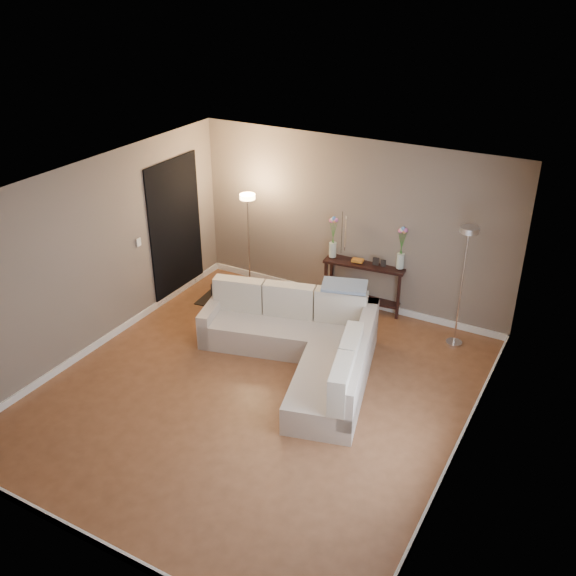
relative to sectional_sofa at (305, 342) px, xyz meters
The scene contains 23 objects.
floor 0.95m from the sectional_sofa, 103.48° to the right, with size 5.00×5.50×0.01m, color brown.
ceiling 2.47m from the sectional_sofa, 103.48° to the right, with size 5.00×5.50×0.01m, color white.
wall_back 2.14m from the sectional_sofa, 96.35° to the left, with size 5.00×0.02×2.60m, color #77685B.
wall_front 3.77m from the sectional_sofa, 93.30° to the right, with size 5.00×0.02×2.60m, color #77685B.
wall_left 3.02m from the sectional_sofa, 162.16° to the right, with size 0.02×5.50×2.60m, color #77685B.
wall_right 2.65m from the sectional_sofa, 20.84° to the right, with size 0.02×5.50×2.60m, color #77685B.
baseboard_back 1.89m from the sectional_sofa, 96.44° to the left, with size 5.00×0.03×0.10m, color white.
baseboard_front 3.63m from the sectional_sofa, 93.33° to the right, with size 5.00×0.03×0.10m, color white.
baseboard_left 2.85m from the sectional_sofa, 162.00° to the right, with size 0.03×5.50×0.10m, color white.
baseboard_right 2.45m from the sectional_sofa, 21.05° to the right, with size 0.03×5.50×0.10m, color white.
doorway 2.92m from the sectional_sofa, 162.96° to the left, with size 0.02×1.20×2.20m, color black.
switch_plate 2.83m from the sectional_sofa, behind, with size 0.02×0.08×0.12m, color white.
sectional_sofa is the anchor object (origin of this frame).
throw_blanket 0.93m from the sectional_sofa, 69.98° to the left, with size 0.60×0.35×0.05m, color gray.
console_table 1.77m from the sectional_sofa, 89.57° to the left, with size 1.26×0.46×0.76m.
leaning_mirror 2.10m from the sectional_sofa, 87.83° to the left, with size 0.87×0.13×0.68m.
table_decor 1.82m from the sectional_sofa, 87.00° to the left, with size 0.53×0.13×0.12m.
flower_vase_left 1.92m from the sectional_sofa, 103.97° to the left, with size 0.15×0.13×0.65m.
flower_vase_right 2.07m from the sectional_sofa, 71.63° to the left, with size 0.15×0.13×0.65m.
floor_lamp_lit 2.36m from the sectional_sofa, 141.22° to the left, with size 0.26×0.26×1.66m.
floor_lamp_unlit 2.36m from the sectional_sofa, 41.44° to the left, with size 0.30×0.30×1.76m.
charcoal_rug 2.08m from the sectional_sofa, 149.27° to the left, with size 1.08×0.81×0.01m, color black.
black_bag 2.15m from the sectional_sofa, 154.38° to the left, with size 0.31×0.22×0.20m, color black.
Camera 1 is at (3.50, -5.53, 4.82)m, focal length 40.00 mm.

